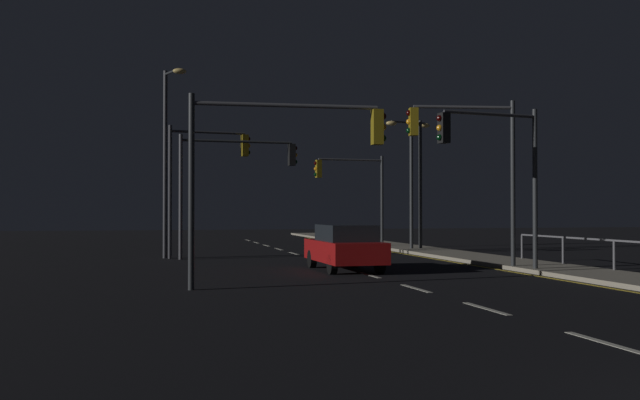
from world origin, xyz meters
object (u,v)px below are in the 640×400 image
traffic_light_mid_right (204,166)px  car (345,247)px  traffic_light_mid_left (282,150)px  traffic_light_near_right (234,170)px  traffic_light_near_left (352,182)px  street_lamp_across_street (168,147)px  street_lamp_median (414,170)px  traffic_light_far_right (468,150)px  traffic_light_far_left (494,155)px  street_lamp_corner (414,170)px

traffic_light_mid_right → car: bearing=-62.0°
traffic_light_mid_left → traffic_light_mid_right: bearing=94.6°
traffic_light_near_right → traffic_light_near_left: bearing=43.3°
traffic_light_mid_left → traffic_light_near_right: traffic_light_near_right is taller
traffic_light_mid_left → street_lamp_across_street: (-2.60, 12.79, 1.13)m
traffic_light_near_right → street_lamp_median: (9.64, 3.68, 0.36)m
car → traffic_light_far_right: size_ratio=0.77×
traffic_light_near_right → street_lamp_median: 10.32m
car → street_lamp_median: size_ratio=0.68×
traffic_light_near_left → street_lamp_median: (2.42, -3.14, 0.51)m
traffic_light_far_right → traffic_light_near_right: size_ratio=1.09×
traffic_light_far_left → traffic_light_far_right: (-0.07, 1.70, 0.31)m
street_lamp_median → street_lamp_across_street: 12.78m
traffic_light_mid_right → street_lamp_corner: size_ratio=0.86×
car → traffic_light_near_left: (4.28, 13.92, 2.81)m
traffic_light_mid_left → street_lamp_corner: 18.63m
car → street_lamp_corner: bearing=58.3°
street_lamp_corner → street_lamp_median: bearing=-74.5°
traffic_light_mid_right → traffic_light_near_right: size_ratio=1.08×
traffic_light_near_left → traffic_light_mid_right: bearing=-144.0°
traffic_light_far_right → street_lamp_across_street: street_lamp_across_street is taller
traffic_light_far_right → traffic_light_near_right: traffic_light_far_right is taller
car → traffic_light_mid_right: (-4.14, 7.79, 3.17)m
traffic_light_near_left → traffic_light_near_right: traffic_light_near_right is taller
traffic_light_far_left → street_lamp_across_street: 14.37m
car → street_lamp_median: street_lamp_median is taller
car → traffic_light_near_right: size_ratio=0.84×
traffic_light_near_left → street_lamp_median: bearing=-52.4°
traffic_light_mid_left → street_lamp_median: size_ratio=0.81×
traffic_light_near_left → traffic_light_mid_left: bearing=-111.3°
street_lamp_median → traffic_light_mid_right: bearing=-164.6°
car → traffic_light_mid_right: traffic_light_mid_right is taller
traffic_light_near_left → traffic_light_far_left: size_ratio=0.94×
street_lamp_median → street_lamp_across_street: size_ratio=0.81×
traffic_light_mid_right → street_lamp_across_street: 1.76m
traffic_light_far_left → traffic_light_near_right: traffic_light_far_left is taller
traffic_light_far_right → traffic_light_mid_left: bearing=-150.1°
traffic_light_mid_right → street_lamp_median: (10.84, 2.99, 0.15)m
street_lamp_across_street → street_lamp_median: bearing=13.6°
traffic_light_near_right → traffic_light_far_left: bearing=-53.1°
street_lamp_corner → car: bearing=-121.7°
traffic_light_near_left → traffic_light_mid_right: 10.42m
traffic_light_near_left → street_lamp_across_street: street_lamp_across_street is taller
traffic_light_mid_right → traffic_light_far_left: bearing=-50.8°
traffic_light_mid_right → traffic_light_near_right: bearing=-29.9°
traffic_light_mid_left → traffic_light_far_right: size_ratio=0.92×
traffic_light_far_right → street_lamp_median: (2.49, 11.60, -0.02)m
traffic_light_near_left → traffic_light_near_right: size_ratio=0.94×
traffic_light_far_right → traffic_light_near_right: 10.67m
traffic_light_far_right → street_lamp_across_street: size_ratio=0.71×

